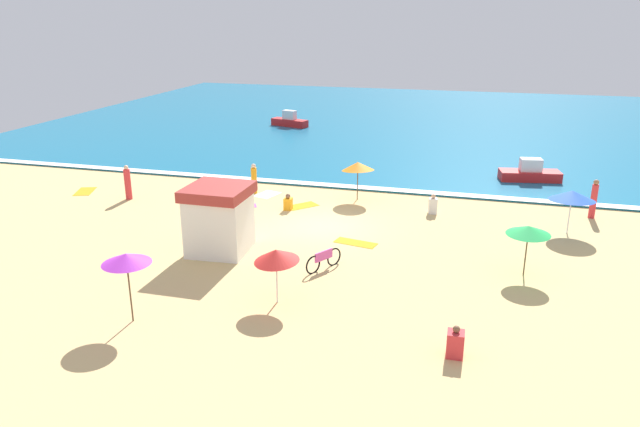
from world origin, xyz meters
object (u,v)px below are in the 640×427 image
beach_umbrella_0 (276,255)px  beach_umbrella_1 (126,259)px  beach_umbrella_4 (529,230)px  beach_umbrella_2 (358,166)px  beachgoer_1 (288,203)px  parked_bicycle (324,260)px  beachgoer_3 (455,343)px  lifeguard_cabana (219,218)px  beachgoer_4 (128,183)px  beachgoer_6 (594,199)px  beachgoer_2 (433,205)px  beach_umbrella_3 (572,195)px  small_boat_1 (290,121)px  small_boat_0 (530,173)px  beachgoer_5 (254,179)px

beach_umbrella_0 → beach_umbrella_1: (-3.95, -2.41, 0.43)m
beach_umbrella_4 → beach_umbrella_2: bearing=136.3°
beach_umbrella_0 → beachgoer_1: bearing=106.1°
parked_bicycle → beachgoer_1: size_ratio=1.97×
beach_umbrella_1 → beachgoer_3: beach_umbrella_1 is taller
lifeguard_cabana → beachgoer_4: bearing=145.0°
beach_umbrella_1 → beachgoer_6: 21.12m
beachgoer_2 → beachgoer_6: (7.26, 1.31, 0.48)m
beach_umbrella_1 → beach_umbrella_0: bearing=31.4°
lifeguard_cabana → beach_umbrella_3: size_ratio=1.19×
beach_umbrella_3 → small_boat_1: (-19.52, 20.72, -1.20)m
beach_umbrella_2 → beachgoer_3: bearing=-67.5°
beachgoer_3 → small_boat_0: size_ratio=0.27×
parked_bicycle → beachgoer_3: (5.11, -4.83, 0.02)m
beach_umbrella_2 → beach_umbrella_3: (9.88, -2.40, -0.04)m
parked_bicycle → beach_umbrella_3: bearing=35.1°
beach_umbrella_1 → beach_umbrella_2: beach_umbrella_1 is taller
beach_umbrella_0 → beach_umbrella_1: bearing=-148.6°
beachgoer_3 → beachgoer_5: (-11.25, 13.45, 0.36)m
parked_bicycle → small_boat_1: (-10.24, 27.25, 0.14)m
beach_umbrella_4 → small_boat_1: (-17.48, 25.81, -1.23)m
beach_umbrella_4 → beachgoer_6: size_ratio=1.20×
beach_umbrella_4 → parked_bicycle: bearing=-168.7°
beachgoer_1 → small_boat_0: small_boat_0 is taller
beach_umbrella_4 → small_boat_1: beach_umbrella_4 is taller
beach_umbrella_0 → beachgoer_5: (-5.35, 11.65, -0.92)m
beach_umbrella_0 → beachgoer_6: (11.39, 12.05, -0.78)m
lifeguard_cabana → small_boat_1: size_ratio=0.82×
beach_umbrella_0 → beachgoer_2: bearing=68.9°
beachgoer_3 → beachgoer_5: beachgoer_5 is taller
lifeguard_cabana → beachgoer_5: bearing=101.7°
beach_umbrella_0 → beachgoer_5: 12.85m
beach_umbrella_2 → lifeguard_cabana: bearing=-115.1°
beach_umbrella_1 → small_boat_0: bearing=57.6°
lifeguard_cabana → parked_bicycle: bearing=-8.2°
beachgoer_1 → beachgoer_4: bearing=-176.6°
beachgoer_4 → small_boat_0: size_ratio=0.51×
beach_umbrella_2 → beachgoer_1: (-2.91, -2.52, -1.42)m
beach_umbrella_2 → small_boat_1: 20.74m
lifeguard_cabana → beachgoer_1: size_ratio=3.35×
lifeguard_cabana → parked_bicycle: (4.49, -0.64, -1.01)m
small_boat_0 → small_boat_1: (-18.37, 12.43, 0.02)m
beach_umbrella_4 → beach_umbrella_0: bearing=-150.9°
beachgoer_2 → small_boat_0: size_ratio=0.28×
beach_umbrella_0 → beach_umbrella_2: bearing=89.1°
beachgoer_2 → small_boat_0: (4.78, 7.11, 0.08)m
beach_umbrella_4 → beachgoer_3: (-2.13, -6.27, -1.35)m
beachgoer_2 → beachgoer_4: size_ratio=0.54×
parked_bicycle → beachgoer_4: (-11.99, 5.90, 0.46)m
beachgoer_5 → beachgoer_6: beachgoer_6 is taller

